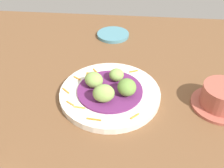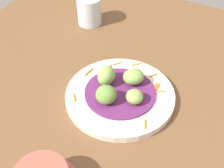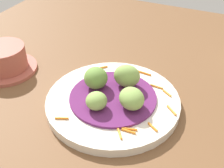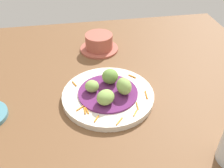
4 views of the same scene
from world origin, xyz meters
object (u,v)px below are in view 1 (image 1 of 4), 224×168
Objects in this scene: main_plate at (110,94)px; terracotta_bowl at (221,98)px; guac_scoop_left at (117,75)px; side_plate_small at (113,35)px; guac_scoop_center at (94,80)px; guac_scoop_back at (127,87)px; guac_scoop_right at (103,93)px.

main_plate is 28.40cm from terracotta_bowl.
guac_scoop_left is 0.34× the size of side_plate_small.
main_plate is at bearing 93.86° from side_plate_small.
guac_scoop_center is at bearing 27.96° from guac_scoop_left.
main_plate is 5.02× the size of guac_scoop_center.
guac_scoop_center is 0.45× the size of side_plate_small.
guac_scoop_center and terracotta_bowl have the same top height.
guac_scoop_back reaches higher than terracotta_bowl.
guac_scoop_center is 1.09× the size of guac_scoop_back.
guac_scoop_left is at bearing 97.06° from side_plate_small.
guac_scoop_back is 36.14cm from side_plate_small.
guac_scoop_center reaches higher than guac_scoop_left.
guac_scoop_center is at bearing -4.31° from terracotta_bowl.
guac_scoop_right reaches higher than guac_scoop_back.
guac_scoop_left is at bearing -11.63° from terracotta_bowl.
side_plate_small is (2.29, -33.92, -0.33)cm from main_plate.
terracotta_bowl is at bearing -179.39° from guac_scoop_back.
guac_scoop_center is 0.99× the size of guac_scoop_right.
terracotta_bowl reaches higher than side_plate_small.
guac_scoop_right is at bearing 72.96° from guac_scoop_left.
guac_scoop_right is 6.57cm from guac_scoop_back.
terracotta_bowl is (-26.95, 5.55, -1.19)cm from guac_scoop_left.
guac_scoop_right is (-3.08, 5.80, 0.46)cm from guac_scoop_center.
guac_scoop_left is 0.75× the size of guac_scoop_right.
guac_scoop_back reaches higher than main_plate.
side_plate_small is (6.73, -35.28, -4.01)cm from guac_scoop_back.
guac_scoop_center is 32.88cm from terracotta_bowl.
terracotta_bowl is at bearing -173.59° from guac_scoop_right.
main_plate is 34.00cm from side_plate_small.
guac_scoop_center reaches higher than side_plate_small.
guac_scoop_back is at bearing -152.04° from guac_scoop_right.
side_plate_small is 46.57cm from terracotta_bowl.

